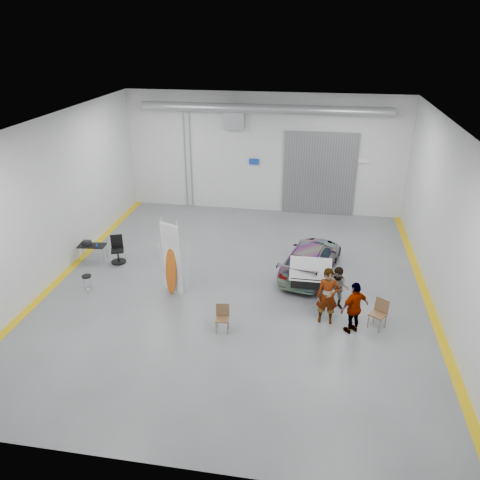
% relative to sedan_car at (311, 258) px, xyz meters
% --- Properties ---
extents(ground, '(16.00, 16.00, 0.00)m').
position_rel_sedan_car_xyz_m(ground, '(-2.65, -1.54, -0.62)').
color(ground, slate).
rests_on(ground, ground).
extents(room_shell, '(14.02, 16.18, 6.01)m').
position_rel_sedan_car_xyz_m(room_shell, '(-2.41, 0.68, 3.46)').
color(room_shell, silver).
rests_on(room_shell, ground).
extents(sedan_car, '(2.69, 4.55, 1.23)m').
position_rel_sedan_car_xyz_m(sedan_car, '(0.00, 0.00, 0.00)').
color(sedan_car, silver).
rests_on(sedan_car, ground).
extents(person_a, '(0.71, 0.47, 1.95)m').
position_rel_sedan_car_xyz_m(person_a, '(0.60, -3.32, 0.36)').
color(person_a, '#876049').
rests_on(person_a, ground).
extents(person_b, '(0.84, 0.68, 1.56)m').
position_rel_sedan_car_xyz_m(person_b, '(0.98, -2.43, 0.16)').
color(person_b, slate).
rests_on(person_b, ground).
extents(person_c, '(1.08, 0.96, 1.78)m').
position_rel_sedan_car_xyz_m(person_c, '(1.44, -3.72, 0.28)').
color(person_c, '#966132').
rests_on(person_c, ground).
extents(surfboard_display, '(0.77, 0.45, 2.91)m').
position_rel_sedan_car_xyz_m(surfboard_display, '(-4.81, -2.42, 0.56)').
color(surfboard_display, white).
rests_on(surfboard_display, ground).
extents(folding_chair_near, '(0.47, 0.48, 0.89)m').
position_rel_sedan_car_xyz_m(folding_chair_near, '(-2.65, -4.38, -0.34)').
color(folding_chair_near, brown).
rests_on(folding_chair_near, ground).
extents(folding_chair_far, '(0.64, 0.70, 0.98)m').
position_rel_sedan_car_xyz_m(folding_chair_far, '(2.23, -3.38, -0.31)').
color(folding_chair_far, brown).
rests_on(folding_chair_far, ground).
extents(shop_stool, '(0.36, 0.36, 0.70)m').
position_rel_sedan_car_xyz_m(shop_stool, '(-7.95, -2.87, -0.27)').
color(shop_stool, black).
rests_on(shop_stool, ground).
extents(work_table, '(1.16, 0.67, 0.90)m').
position_rel_sedan_car_xyz_m(work_table, '(-8.96, -0.44, 0.08)').
color(work_table, '#96999F').
rests_on(work_table, ground).
extents(office_chair, '(0.65, 0.68, 1.13)m').
position_rel_sedan_car_xyz_m(office_chair, '(-7.79, -0.40, -0.12)').
color(office_chair, black).
rests_on(office_chair, ground).
extents(trunk_lid, '(1.44, 0.87, 0.04)m').
position_rel_sedan_car_xyz_m(trunk_lid, '(0.00, -1.88, 0.64)').
color(trunk_lid, silver).
rests_on(trunk_lid, sedan_car).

